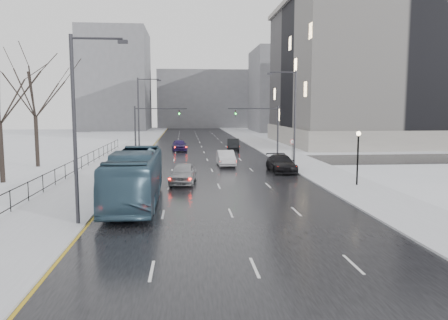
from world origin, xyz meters
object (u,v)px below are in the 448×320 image
object	(u,v)px
streetlight_r_mid	(293,114)
bus	(135,177)
tree_park_e	(38,168)
sedan_center_near	(183,173)
tree_park_d	(3,184)
sedan_center_far	(179,145)
sedan_right_distant	(233,144)
lamppost_r_mid	(358,150)
mast_signal_right	(269,126)
sedan_right_far	(281,163)
streetlight_l_near	(79,121)
no_uturn_sign	(292,144)
mast_signal_left	(145,127)
sedan_right_near	(226,158)
streetlight_l_far	(140,113)

from	to	relation	value
streetlight_r_mid	bus	xyz separation A→B (m)	(-14.13, -14.69, -3.85)
tree_park_e	sedan_center_near	bearing A→B (deg)	-36.44
bus	tree_park_d	bearing A→B (deg)	143.41
sedan_center_far	sedan_right_distant	distance (m)	8.02
tree_park_d	lamppost_r_mid	bearing A→B (deg)	-7.91
tree_park_e	mast_signal_right	distance (m)	26.16
tree_park_e	sedan_right_far	distance (m)	25.56
mast_signal_right	sedan_center_far	bearing A→B (deg)	130.83
tree_park_e	streetlight_l_near	xyz separation A→B (m)	(10.03, -24.00, 5.62)
no_uturn_sign	sedan_right_distant	bearing A→B (deg)	105.36
mast_signal_left	tree_park_e	bearing A→B (deg)	-159.81
streetlight_r_mid	bus	size ratio (longest dim) A/B	0.80
tree_park_e	sedan_center_near	size ratio (longest dim) A/B	2.70
tree_park_e	mast_signal_left	bearing A→B (deg)	20.19
tree_park_e	bus	size ratio (longest dim) A/B	1.09
streetlight_l_near	mast_signal_right	bearing A→B (deg)	61.04
sedan_right_distant	bus	bearing A→B (deg)	-100.73
sedan_right_far	sedan_center_far	distance (m)	24.25
no_uturn_sign	tree_park_e	bearing A→B (deg)	180.00
streetlight_r_mid	sedan_center_near	size ratio (longest dim) A/B	2.00
tree_park_e	lamppost_r_mid	xyz separation A→B (m)	(29.20, -14.00, 2.94)
tree_park_d	sedan_center_near	world-z (taller)	tree_park_d
tree_park_d	mast_signal_left	size ratio (longest dim) A/B	1.92
streetlight_r_mid	sedan_right_distant	size ratio (longest dim) A/B	1.99
tree_park_e	mast_signal_right	world-z (taller)	tree_park_e
tree_park_e	sedan_right_near	distance (m)	19.96
streetlight_r_mid	sedan_center_far	xyz separation A→B (m)	(-11.67, 20.53, -4.73)
tree_park_d	mast_signal_right	distance (m)	29.05
no_uturn_sign	bus	distance (m)	24.07
no_uturn_sign	sedan_right_near	world-z (taller)	no_uturn_sign
mast_signal_left	bus	size ratio (longest dim) A/B	0.52
streetlight_l_far	bus	distance (m)	27.06
lamppost_r_mid	sedan_right_far	bearing A→B (deg)	116.39
tree_park_d	mast_signal_right	world-z (taller)	mast_signal_right
tree_park_e	sedan_right_near	world-z (taller)	tree_park_e
streetlight_r_mid	streetlight_l_far	size ratio (longest dim) A/B	1.00
streetlight_l_far	no_uturn_sign	xyz separation A→B (m)	(17.37, -8.00, -3.32)
streetlight_l_near	sedan_right_far	world-z (taller)	streetlight_l_near
lamppost_r_mid	mast_signal_left	world-z (taller)	mast_signal_left
streetlight_r_mid	sedan_right_distant	distance (m)	21.95
mast_signal_right	sedan_center_far	distance (m)	16.87
mast_signal_left	streetlight_r_mid	bearing A→B (deg)	-27.31
mast_signal_left	no_uturn_sign	bearing A→B (deg)	-13.60
streetlight_l_far	mast_signal_right	xyz separation A→B (m)	(15.49, -4.00, -1.51)
tree_park_e	mast_signal_right	size ratio (longest dim) A/B	2.08
tree_park_e	sedan_right_near	xyz separation A→B (m)	(19.93, -0.59, 0.87)
tree_park_e	sedan_center_far	bearing A→B (deg)	48.35
lamppost_r_mid	streetlight_l_far	bearing A→B (deg)	131.06
streetlight_l_near	no_uturn_sign	bearing A→B (deg)	54.11
no_uturn_sign	sedan_center_far	size ratio (longest dim) A/B	0.54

